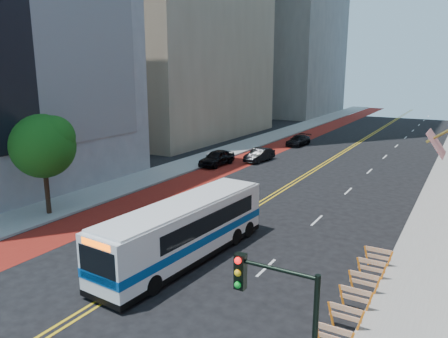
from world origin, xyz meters
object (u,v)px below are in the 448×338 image
(car_c, at_px, (298,140))
(street_tree, at_px, (44,144))
(car_b, at_px, (259,155))
(car_a, at_px, (217,158))
(transit_bus, at_px, (186,229))
(traffic_signal, at_px, (280,320))

(car_c, bearing_deg, street_tree, -94.04)
(car_b, bearing_deg, street_tree, -95.77)
(car_a, relative_size, car_b, 1.10)
(car_b, bearing_deg, car_c, 95.17)
(street_tree, height_order, car_b, street_tree)
(car_a, bearing_deg, car_b, 56.92)
(car_a, height_order, car_b, car_a)
(street_tree, relative_size, car_a, 1.43)
(transit_bus, height_order, car_c, transit_bus)
(traffic_signal, distance_m, car_c, 46.40)
(transit_bus, bearing_deg, car_b, 110.44)
(car_a, bearing_deg, street_tree, -93.01)
(street_tree, distance_m, transit_bus, 12.46)
(transit_bus, height_order, car_b, transit_bus)
(car_a, relative_size, car_c, 1.03)
(traffic_signal, relative_size, transit_bus, 0.44)
(traffic_signal, height_order, car_c, traffic_signal)
(transit_bus, xyz_separation_m, car_b, (-7.13, 23.96, -0.92))
(car_b, relative_size, car_c, 0.93)
(traffic_signal, height_order, transit_bus, traffic_signal)
(traffic_signal, bearing_deg, transit_bus, 135.89)
(car_c, bearing_deg, traffic_signal, -65.90)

